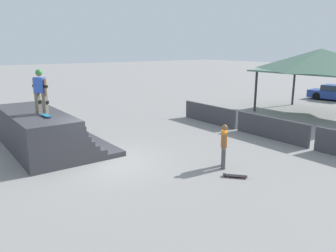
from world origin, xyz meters
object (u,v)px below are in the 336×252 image
object	(u,v)px
bystander_walking	(224,144)
parked_car_blue	(336,93)
skateboard_on_ground	(234,176)
skater_on_deck	(40,89)
skateboard_on_deck	(46,116)

from	to	relation	value
bystander_walking	parked_car_blue	bearing A→B (deg)	-26.54
skateboard_on_ground	bystander_walking	bearing A→B (deg)	-65.28
skater_on_deck	parked_car_blue	bearing A→B (deg)	59.61
skater_on_deck	skateboard_on_deck	xyz separation A→B (m)	(0.70, -0.05, -0.97)
parked_car_blue	skateboard_on_deck	bearing A→B (deg)	-95.96
skater_on_deck	parked_car_blue	size ratio (longest dim) A/B	0.40
skateboard_on_deck	skateboard_on_ground	distance (m)	7.44
skateboard_on_ground	parked_car_blue	size ratio (longest dim) A/B	0.17
skater_on_deck	skateboard_on_ground	world-z (taller)	skater_on_deck
bystander_walking	skateboard_on_ground	distance (m)	1.31
skateboard_on_deck	parked_car_blue	bearing A→B (deg)	87.47
skateboard_on_deck	skateboard_on_ground	xyz separation A→B (m)	(5.76, 4.40, -1.67)
skater_on_deck	skateboard_on_deck	distance (m)	1.20
parked_car_blue	skater_on_deck	bearing A→B (deg)	-97.66
skateboard_on_ground	skater_on_deck	bearing A→B (deg)	-7.18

